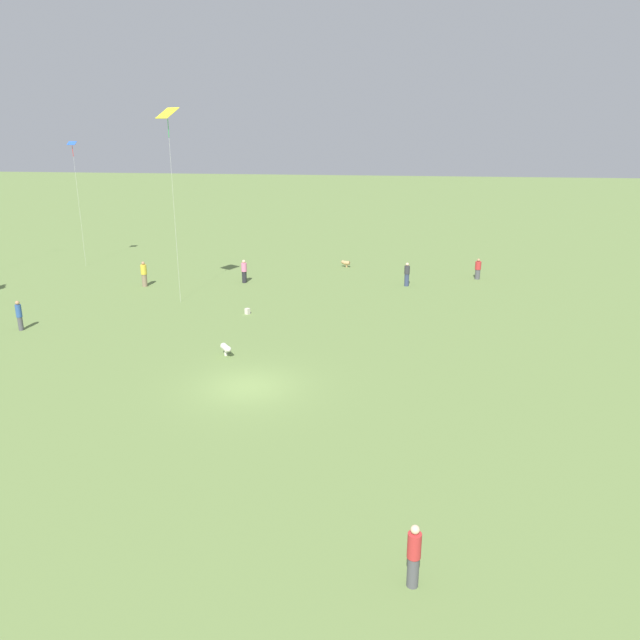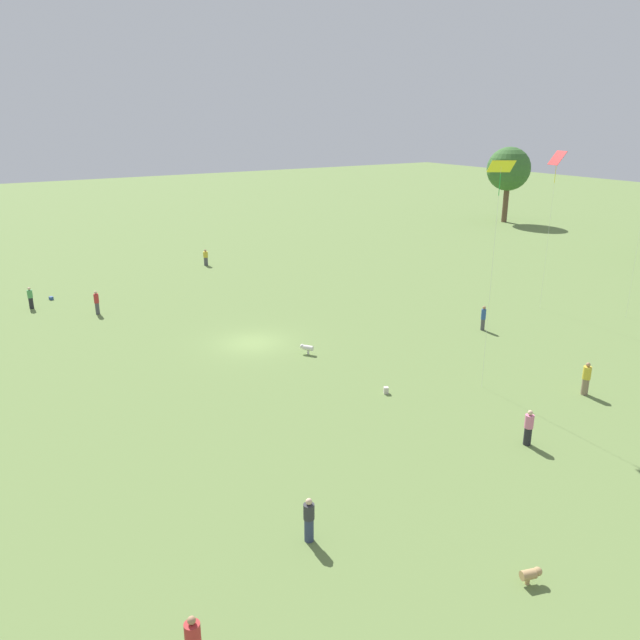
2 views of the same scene
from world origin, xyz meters
The scene contains 15 objects.
ground_plane centered at (0.00, 0.00, 0.00)m, with size 240.00×240.00×0.00m, color olive.
tree_0 centered at (-25.82, 52.24, 7.32)m, with size 5.97×5.97×10.37m.
person_0 centered at (-12.04, -7.32, 0.93)m, with size 0.51×0.51×1.84m.
person_1 centered at (-16.29, -11.43, 0.86)m, with size 0.52×0.52×1.73m.
person_2 centered at (19.57, -7.25, 0.87)m, with size 0.52×0.52×1.75m.
person_3 centered at (16.93, 11.94, 0.93)m, with size 0.61×0.61×1.87m.
person_5 centered at (-22.91, 5.91, 0.80)m, with size 0.66×0.66×1.65m.
person_6 centered at (19.00, 4.91, 0.86)m, with size 0.59×0.59×1.75m.
person_7 centered at (6.27, 15.09, 0.91)m, with size 0.36×0.36×1.78m.
kite_0 centered at (4.85, 22.90, 11.27)m, with size 1.39×1.07×12.07m.
kite_2 centered at (13.23, 7.90, 11.81)m, with size 1.51×1.56×12.46m.
dog_0 centered at (25.26, -2.19, 0.37)m, with size 0.47×0.76×0.57m.
dog_1 centered at (3.69, 2.05, 0.43)m, with size 0.84×0.71×0.63m.
picnic_bag_0 centered at (-18.07, -9.69, 0.13)m, with size 0.40×0.35×0.26m.
picnic_bag_1 centered at (11.09, 2.75, 0.19)m, with size 0.35×0.35×0.37m.
Camera 2 is at (35.81, -16.85, 14.64)m, focal length 35.00 mm.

